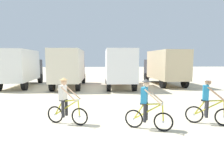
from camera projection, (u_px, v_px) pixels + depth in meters
name	position (u px, v px, depth m)	size (l,w,h in m)	color
ground_plane	(111.00, 122.00, 7.72)	(120.00, 120.00, 0.00)	beige
box_truck_white_box	(20.00, 66.00, 17.79)	(2.60, 6.83, 3.35)	white
box_truck_cream_rv	(69.00, 67.00, 17.47)	(2.49, 6.79, 3.35)	beige
box_truck_avon_van	(119.00, 67.00, 17.47)	(2.51, 6.79, 3.35)	white
box_truck_tan_camper	(165.00, 66.00, 19.15)	(2.62, 6.83, 3.35)	#CCB78E
cyclist_orange_shirt	(65.00, 103.00, 7.45)	(1.64, 0.74, 1.82)	black
cyclist_cowboy_hat	(147.00, 106.00, 6.87)	(1.59, 0.83, 1.82)	black
cyclist_near_camera	(208.00, 103.00, 7.42)	(1.60, 0.83, 1.82)	black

